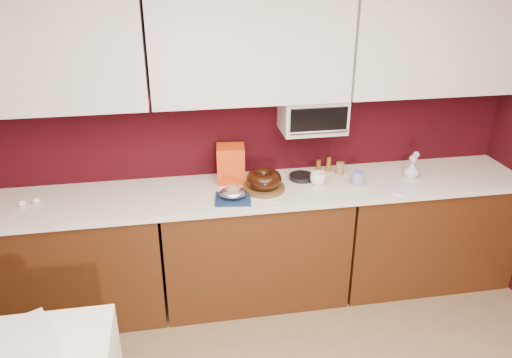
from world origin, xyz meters
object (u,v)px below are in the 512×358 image
object	(u,v)px
foil_ham_nest	(233,193)
flower_vase	(412,169)
bundt_cake	(264,179)
newspaper_stack	(13,350)
blue_jar	(358,178)
toaster_oven	(312,114)
pandoro_box	(231,164)
coffee_mug	(318,177)

from	to	relation	value
foil_ham_nest	flower_vase	size ratio (longest dim) A/B	1.40
bundt_cake	newspaper_stack	xyz separation A→B (m)	(-1.37, -1.25, -0.17)
foil_ham_nest	flower_vase	world-z (taller)	flower_vase
foil_ham_nest	blue_jar	distance (m)	0.92
bundt_cake	flower_vase	xyz separation A→B (m)	(1.11, 0.02, -0.01)
flower_vase	newspaper_stack	distance (m)	2.79
toaster_oven	newspaper_stack	size ratio (longest dim) A/B	1.29
bundt_cake	foil_ham_nest	xyz separation A→B (m)	(-0.23, -0.12, -0.02)
toaster_oven	blue_jar	bearing A→B (deg)	-38.01
bundt_cake	newspaper_stack	world-z (taller)	bundt_cake
blue_jar	flower_vase	size ratio (longest dim) A/B	0.78
bundt_cake	foil_ham_nest	bearing A→B (deg)	-152.18
foil_ham_nest	blue_jar	world-z (taller)	blue_jar
bundt_cake	foil_ham_nest	world-z (taller)	bundt_cake
foil_ham_nest	pandoro_box	bearing A→B (deg)	85.01
bundt_cake	pandoro_box	world-z (taller)	pandoro_box
flower_vase	coffee_mug	bearing A→B (deg)	179.92
coffee_mug	blue_jar	distance (m)	0.28
bundt_cake	flower_vase	bearing A→B (deg)	1.11
toaster_oven	bundt_cake	xyz separation A→B (m)	(-0.39, -0.19, -0.40)
blue_jar	flower_vase	bearing A→B (deg)	7.38
foil_ham_nest	flower_vase	xyz separation A→B (m)	(1.35, 0.15, 0.01)
blue_jar	toaster_oven	bearing A→B (deg)	141.99
foil_ham_nest	newspaper_stack	size ratio (longest dim) A/B	0.52
pandoro_box	coffee_mug	distance (m)	0.63
toaster_oven	pandoro_box	size ratio (longest dim) A/B	1.68
toaster_oven	pandoro_box	bearing A→B (deg)	-179.95
foil_ham_nest	pandoro_box	size ratio (longest dim) A/B	0.68
bundt_cake	newspaper_stack	size ratio (longest dim) A/B	0.71
foil_ham_nest	newspaper_stack	world-z (taller)	foil_ham_nest
pandoro_box	blue_jar	distance (m)	0.92
flower_vase	newspaper_stack	world-z (taller)	flower_vase
blue_jar	newspaper_stack	distance (m)	2.38
bundt_cake	blue_jar	size ratio (longest dim) A/B	2.44
foil_ham_nest	coffee_mug	distance (m)	0.65
coffee_mug	flower_vase	size ratio (longest dim) A/B	0.83
bundt_cake	coffee_mug	distance (m)	0.40
coffee_mug	newspaper_stack	bearing A→B (deg)	-144.30
blue_jar	newspaper_stack	size ratio (longest dim) A/B	0.29
foil_ham_nest	blue_jar	size ratio (longest dim) A/B	1.80
blue_jar	bundt_cake	bearing A→B (deg)	177.03
blue_jar	pandoro_box	bearing A→B (deg)	165.57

